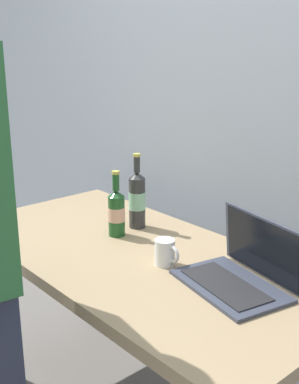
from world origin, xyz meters
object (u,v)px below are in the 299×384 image
(coffee_mug, at_px, (165,252))
(beer_bottle_green, at_px, (116,212))
(beer_bottle_dark, at_px, (137,199))
(laptop, at_px, (241,271))

(coffee_mug, bearing_deg, beer_bottle_green, 172.71)
(beer_bottle_green, bearing_deg, beer_bottle_dark, 97.80)
(beer_bottle_dark, relative_size, beer_bottle_green, 1.18)
(laptop, distance_m, beer_bottle_dark, 0.62)
(laptop, bearing_deg, beer_bottle_green, -176.08)
(laptop, xyz_separation_m, coffee_mug, (-0.26, -0.08, -0.00))
(laptop, height_order, beer_bottle_green, beer_bottle_green)
(beer_bottle_dark, distance_m, beer_bottle_green, 0.12)
(laptop, xyz_separation_m, beer_bottle_green, (-0.60, -0.04, 0.05))
(beer_bottle_dark, bearing_deg, coffee_mug, -25.15)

